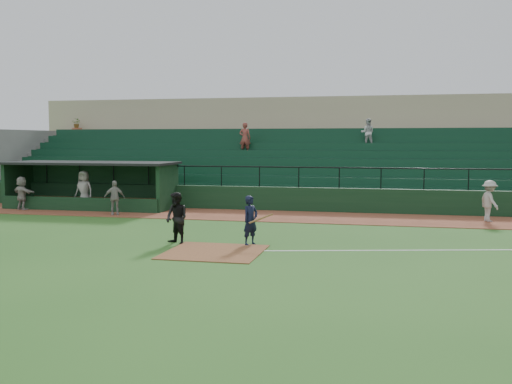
# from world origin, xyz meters

# --- Properties ---
(ground) EXTENTS (90.00, 90.00, 0.00)m
(ground) POSITION_xyz_m (0.00, 0.00, 0.00)
(ground) COLOR #27571C
(ground) RESTS_ON ground
(warning_track) EXTENTS (40.00, 4.00, 0.03)m
(warning_track) POSITION_xyz_m (0.00, 8.00, 0.01)
(warning_track) COLOR brown
(warning_track) RESTS_ON ground
(home_plate_dirt) EXTENTS (3.00, 3.00, 0.03)m
(home_plate_dirt) POSITION_xyz_m (0.00, -1.00, 0.01)
(home_plate_dirt) COLOR brown
(home_plate_dirt) RESTS_ON ground
(foul_line) EXTENTS (17.49, 4.44, 0.01)m
(foul_line) POSITION_xyz_m (8.00, 1.20, 0.01)
(foul_line) COLOR white
(foul_line) RESTS_ON ground
(stadium_structure) EXTENTS (38.00, 13.08, 6.40)m
(stadium_structure) POSITION_xyz_m (-0.00, 16.46, 2.30)
(stadium_structure) COLOR black
(stadium_structure) RESTS_ON ground
(dugout) EXTENTS (8.90, 3.20, 2.42)m
(dugout) POSITION_xyz_m (-9.75, 9.56, 1.33)
(dugout) COLOR black
(dugout) RESTS_ON ground
(batter_at_plate) EXTENTS (1.13, 0.74, 1.69)m
(batter_at_plate) POSITION_xyz_m (0.84, 0.47, 0.85)
(batter_at_plate) COLOR black
(batter_at_plate) RESTS_ON ground
(umpire) EXTENTS (1.08, 1.01, 1.77)m
(umpire) POSITION_xyz_m (-1.68, 0.18, 0.89)
(umpire) COLOR black
(umpire) RESTS_ON ground
(runner) EXTENTS (1.04, 1.32, 1.79)m
(runner) POSITION_xyz_m (9.63, 8.19, 0.93)
(runner) COLOR #AAA59F
(runner) RESTS_ON warning_track
(dugout_player_a) EXTENTS (1.02, 0.81, 1.62)m
(dugout_player_a) POSITION_xyz_m (-7.23, 6.69, 0.84)
(dugout_player_a) COLOR #9C9692
(dugout_player_a) RESTS_ON warning_track
(dugout_player_b) EXTENTS (1.01, 0.70, 1.98)m
(dugout_player_b) POSITION_xyz_m (-9.66, 8.24, 1.02)
(dugout_player_b) COLOR #99948F
(dugout_player_b) RESTS_ON warning_track
(dugout_player_c) EXTENTS (1.63, 1.07, 1.68)m
(dugout_player_c) POSITION_xyz_m (-12.74, 7.54, 0.87)
(dugout_player_c) COLOR #A19D97
(dugout_player_c) RESTS_ON warning_track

